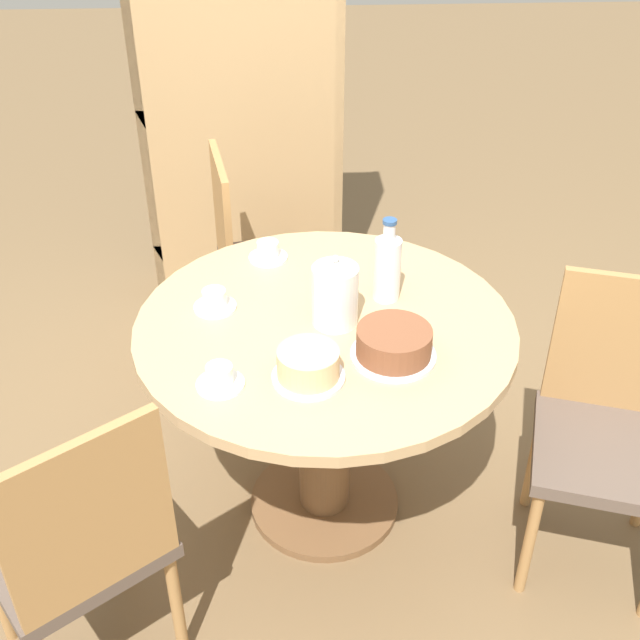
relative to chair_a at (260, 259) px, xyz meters
name	(u,v)px	position (x,y,z in m)	size (l,w,h in m)	color
ground_plane	(324,504)	(0.21, -0.82, -0.50)	(14.00, 14.00, 0.00)	brown
dining_table	(325,375)	(0.21, -0.82, 0.07)	(1.11, 1.11, 0.76)	brown
chair_a	(260,259)	(0.00, 0.00, 0.00)	(0.49, 0.49, 0.92)	#A87A47
chair_b	(78,543)	(-0.44, -1.37, 0.00)	(0.59, 0.59, 0.92)	#A87A47
chair_c	(610,425)	(1.03, -1.02, 0.00)	(0.53, 0.53, 0.92)	#A87A47
bookshelf	(241,101)	(-0.07, 0.57, 0.43)	(0.85, 0.28, 1.87)	tan
coffee_pot	(335,293)	(0.23, -0.82, 0.36)	(0.13, 0.13, 0.22)	white
water_bottle	(387,267)	(0.40, -0.70, 0.37)	(0.08, 0.08, 0.26)	silver
cake_main	(394,344)	(0.38, -1.00, 0.30)	(0.23, 0.23, 0.09)	silver
cake_second	(308,366)	(0.15, -1.08, 0.30)	(0.19, 0.19, 0.09)	silver
cup_a	(268,252)	(0.04, -0.45, 0.29)	(0.13, 0.13, 0.06)	white
cup_b	(220,378)	(-0.08, -1.09, 0.29)	(0.13, 0.13, 0.06)	white
cup_c	(215,301)	(-0.11, -0.73, 0.29)	(0.13, 0.13, 0.06)	white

